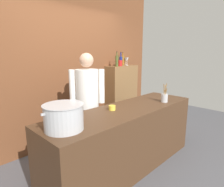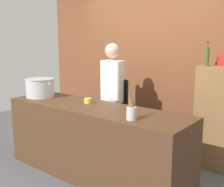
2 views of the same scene
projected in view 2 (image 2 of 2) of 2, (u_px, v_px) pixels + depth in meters
The scene contains 9 objects.
ground_plane at pixel (94, 175), 3.49m from camera, with size 8.00×8.00×0.00m, color #4C4C51.
brick_back_panel at pixel (153, 53), 4.30m from camera, with size 4.40×0.10×3.00m, color brown.
prep_counter at pixel (93, 142), 3.41m from camera, with size 2.48×0.70×0.90m, color #472D1C.
chef at pixel (113, 92), 3.91m from camera, with size 0.46×0.42×1.66m.
stockpot_large at pixel (40, 88), 3.90m from camera, with size 0.47×0.41×0.26m.
utensil_crock at pixel (131, 113), 2.74m from camera, with size 0.10×0.10×0.30m.
butter_jar at pixel (88, 101), 3.51m from camera, with size 0.09×0.09×0.06m, color yellow.
wine_bottle_olive at pixel (207, 56), 3.46m from camera, with size 0.06×0.06×0.31m.
spice_tin_red at pixel (222, 61), 3.43m from camera, with size 0.09×0.09×0.12m, color red.
Camera 2 is at (2.22, -2.38, 1.66)m, focal length 43.90 mm.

